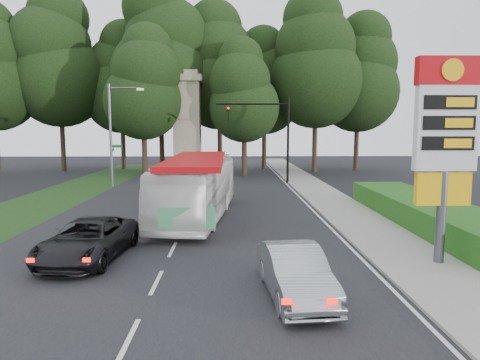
{
  "coord_description": "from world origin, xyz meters",
  "views": [
    {
      "loc": [
        2.23,
        -11.8,
        4.56
      ],
      "look_at": [
        2.64,
        7.88,
        2.2
      ],
      "focal_mm": 32.0,
      "sensor_mm": 36.0,
      "label": 1
    }
  ],
  "objects_px": {
    "traffic_signal_mast": "(272,127)",
    "streetlight_signs": "(113,130)",
    "suv_charcoal": "(88,240)",
    "sedan_silver": "(295,272)",
    "monument": "(187,123)",
    "gas_station_pylon": "(446,132)",
    "transit_bus": "(197,188)"
  },
  "relations": [
    {
      "from": "traffic_signal_mast",
      "to": "streetlight_signs",
      "type": "xyz_separation_m",
      "value": [
        -12.67,
        -1.99,
        -0.23
      ]
    },
    {
      "from": "streetlight_signs",
      "to": "suv_charcoal",
      "type": "distance_m",
      "value": 19.9
    },
    {
      "from": "streetlight_signs",
      "to": "sedan_silver",
      "type": "bearing_deg",
      "value": -64.19
    },
    {
      "from": "monument",
      "to": "sedan_silver",
      "type": "distance_m",
      "value": 31.5
    },
    {
      "from": "traffic_signal_mast",
      "to": "sedan_silver",
      "type": "bearing_deg",
      "value": -94.0
    },
    {
      "from": "traffic_signal_mast",
      "to": "suv_charcoal",
      "type": "xyz_separation_m",
      "value": [
        -8.48,
        -21.08,
        -3.97
      ]
    },
    {
      "from": "monument",
      "to": "sedan_silver",
      "type": "height_order",
      "value": "monument"
    },
    {
      "from": "monument",
      "to": "sedan_silver",
      "type": "relative_size",
      "value": 2.4
    },
    {
      "from": "streetlight_signs",
      "to": "monument",
      "type": "relative_size",
      "value": 0.8
    },
    {
      "from": "monument",
      "to": "streetlight_signs",
      "type": "bearing_deg",
      "value": -121.97
    },
    {
      "from": "traffic_signal_mast",
      "to": "streetlight_signs",
      "type": "bearing_deg",
      "value": -171.08
    },
    {
      "from": "streetlight_signs",
      "to": "suv_charcoal",
      "type": "relative_size",
      "value": 1.59
    },
    {
      "from": "traffic_signal_mast",
      "to": "sedan_silver",
      "type": "height_order",
      "value": "traffic_signal_mast"
    },
    {
      "from": "gas_station_pylon",
      "to": "traffic_signal_mast",
      "type": "relative_size",
      "value": 0.95
    },
    {
      "from": "sedan_silver",
      "to": "suv_charcoal",
      "type": "bearing_deg",
      "value": 146.99
    },
    {
      "from": "traffic_signal_mast",
      "to": "monument",
      "type": "relative_size",
      "value": 0.72
    },
    {
      "from": "transit_bus",
      "to": "sedan_silver",
      "type": "distance_m",
      "value": 11.14
    },
    {
      "from": "traffic_signal_mast",
      "to": "suv_charcoal",
      "type": "bearing_deg",
      "value": -111.92
    },
    {
      "from": "monument",
      "to": "transit_bus",
      "type": "distance_m",
      "value": 20.53
    },
    {
      "from": "gas_station_pylon",
      "to": "streetlight_signs",
      "type": "bearing_deg",
      "value": 128.96
    },
    {
      "from": "transit_bus",
      "to": "suv_charcoal",
      "type": "distance_m",
      "value": 7.8
    },
    {
      "from": "monument",
      "to": "transit_bus",
      "type": "xyz_separation_m",
      "value": [
        2.5,
        -20.07,
        -3.54
      ]
    },
    {
      "from": "gas_station_pylon",
      "to": "streetlight_signs",
      "type": "relative_size",
      "value": 0.86
    },
    {
      "from": "traffic_signal_mast",
      "to": "streetlight_signs",
      "type": "height_order",
      "value": "streetlight_signs"
    },
    {
      "from": "traffic_signal_mast",
      "to": "suv_charcoal",
      "type": "height_order",
      "value": "traffic_signal_mast"
    },
    {
      "from": "traffic_signal_mast",
      "to": "gas_station_pylon",
      "type": "bearing_deg",
      "value": -80.91
    },
    {
      "from": "traffic_signal_mast",
      "to": "streetlight_signs",
      "type": "relative_size",
      "value": 0.9
    },
    {
      "from": "suv_charcoal",
      "to": "traffic_signal_mast",
      "type": "bearing_deg",
      "value": 73.17
    },
    {
      "from": "streetlight_signs",
      "to": "suv_charcoal",
      "type": "bearing_deg",
      "value": -77.63
    },
    {
      "from": "streetlight_signs",
      "to": "suv_charcoal",
      "type": "height_order",
      "value": "streetlight_signs"
    },
    {
      "from": "gas_station_pylon",
      "to": "traffic_signal_mast",
      "type": "height_order",
      "value": "traffic_signal_mast"
    },
    {
      "from": "gas_station_pylon",
      "to": "sedan_silver",
      "type": "bearing_deg",
      "value": -153.51
    }
  ]
}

